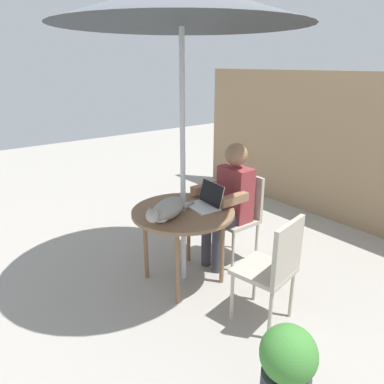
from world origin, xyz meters
TOP-DOWN VIEW (x-y plane):
  - ground_plane at (0.00, 0.00)m, footprint 14.00×14.00m
  - fence_back at (0.00, 2.40)m, footprint 4.54×0.08m
  - patio_table at (0.00, 0.00)m, footprint 0.92×0.92m
  - patio_umbrella at (0.00, 0.00)m, footprint 1.97×1.97m
  - chair_occupied at (0.00, 0.73)m, footprint 0.40×0.40m
  - chair_empty at (0.91, 0.17)m, footprint 0.47×0.47m
  - person_seated at (0.00, 0.57)m, footprint 0.48×0.48m
  - laptop at (0.06, 0.22)m, footprint 0.32×0.27m
  - cat at (0.07, -0.22)m, footprint 0.33×0.63m
  - potted_plant_near_fence at (1.49, -0.40)m, footprint 0.32×0.32m

SIDE VIEW (x-z plane):
  - ground_plane at x=0.00m, z-range 0.00..0.00m
  - potted_plant_near_fence at x=1.49m, z-range 0.02..0.63m
  - chair_occupied at x=0.00m, z-range 0.08..0.98m
  - chair_empty at x=0.91m, z-range 0.08..0.98m
  - patio_table at x=0.00m, z-range 0.29..1.01m
  - person_seated at x=0.00m, z-range 0.08..1.32m
  - laptop at x=0.06m, z-range 0.67..0.89m
  - cat at x=0.07m, z-range 0.71..0.89m
  - fence_back at x=0.00m, z-range 0.00..1.87m
  - patio_umbrella at x=0.00m, z-range 1.10..3.61m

